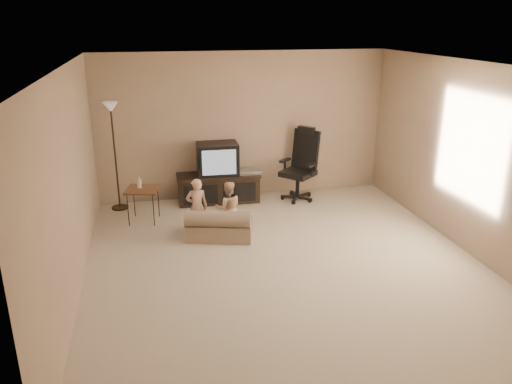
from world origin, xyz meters
TOP-DOWN VIEW (x-y plane):
  - floor at (0.00, 0.00)m, footprint 5.50×5.50m
  - room_shell at (0.00, 0.00)m, footprint 5.50×5.50m
  - tv_stand at (-0.49, 2.49)m, footprint 1.45×0.58m
  - office_chair at (0.92, 2.33)m, footprint 0.82×0.82m
  - side_table at (-1.76, 1.85)m, footprint 0.58×0.58m
  - floor_lamp at (-2.16, 2.50)m, footprint 0.27×0.27m
  - child_sofa at (-0.72, 0.95)m, footprint 1.04×0.76m
  - toddler_left at (-1.00, 1.16)m, footprint 0.31×0.23m
  - toddler_right at (-0.55, 1.10)m, footprint 0.40×0.23m

SIDE VIEW (x-z plane):
  - floor at x=0.00m, z-range 0.00..0.00m
  - child_sofa at x=-0.72m, z-range -0.04..0.42m
  - toddler_right at x=-0.55m, z-range 0.00..0.80m
  - tv_stand at x=-0.49m, z-range -0.09..0.94m
  - toddler_left at x=-1.00m, z-range 0.00..0.85m
  - office_chair at x=0.92m, z-range -0.18..1.08m
  - side_table at x=-1.76m, z-range 0.16..0.88m
  - floor_lamp at x=-2.16m, z-range 0.41..2.17m
  - room_shell at x=0.00m, z-range -1.23..4.27m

